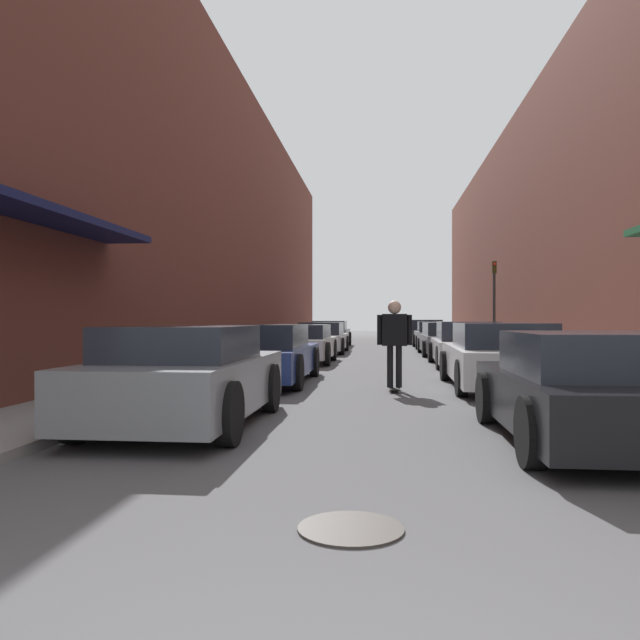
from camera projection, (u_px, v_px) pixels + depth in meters
name	position (u px, v px, depth m)	size (l,w,h in m)	color
ground	(380.00, 362.00, 19.62)	(102.04, 102.04, 0.00)	#515154
curb_strip_left	(270.00, 352.00, 24.67)	(1.80, 46.38, 0.12)	gray
curb_strip_right	(496.00, 353.00, 23.79)	(1.80, 46.38, 0.12)	gray
building_row_left	(198.00, 219.00, 24.94)	(4.90, 46.38, 10.76)	brown
building_row_right	(574.00, 229.00, 23.49)	(4.90, 46.38, 9.52)	brown
parked_car_left_0	(186.00, 377.00, 7.99)	(1.92, 4.05, 1.28)	gray
parked_car_left_1	(266.00, 354.00, 13.37)	(1.93, 4.78, 1.26)	navy
parked_car_left_2	(303.00, 344.00, 19.32)	(1.86, 4.02, 1.19)	silver
parked_car_left_3	(322.00, 338.00, 25.09)	(1.96, 4.67, 1.23)	#B7B7BC
parked_car_left_4	(330.00, 334.00, 30.65)	(1.92, 4.73, 1.27)	gray
parked_car_right_0	(594.00, 390.00, 6.82)	(2.07, 4.05, 1.23)	black
parked_car_right_1	(500.00, 357.00, 12.30)	(2.03, 4.72, 1.30)	silver
parked_car_right_2	(466.00, 345.00, 18.04)	(1.96, 4.79, 1.29)	#B7B7BC
parked_car_right_3	(447.00, 339.00, 23.51)	(2.00, 4.77, 1.24)	#515459
parked_car_right_4	(435.00, 335.00, 28.94)	(1.91, 4.30, 1.24)	gray
parked_car_right_5	(425.00, 332.00, 34.34)	(2.08, 4.23, 1.32)	#232326
skateboarder	(394.00, 335.00, 11.82)	(0.66, 0.78, 1.72)	black
manhole_cover	(351.00, 529.00, 4.06)	(0.70, 0.70, 0.02)	#332D28
traffic_light	(494.00, 296.00, 22.93)	(0.16, 0.22, 3.38)	#2D2D2D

